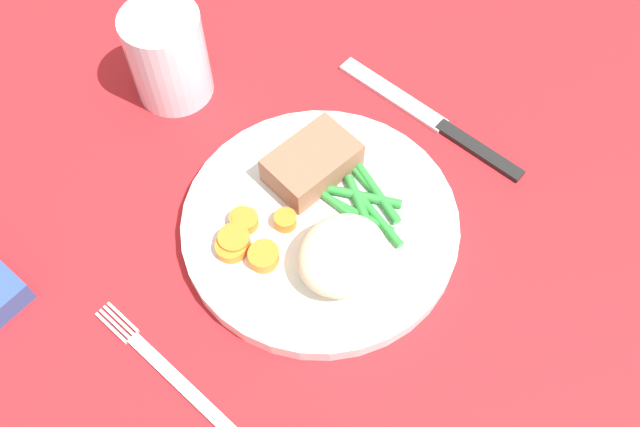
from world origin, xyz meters
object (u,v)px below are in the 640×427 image
dinner_plate (320,224)px  fork (174,377)px  knife (433,120)px  water_glass (171,60)px  meat_portion (312,163)px

dinner_plate → fork: 17.02cm
knife → dinner_plate: bearing=176.8°
fork → water_glass: 28.97cm
knife → water_glass: (-12.98, 20.98, 3.64)cm
water_glass → meat_portion: bearing=-88.4°
dinner_plate → knife: dinner_plate is taller
fork → knife: 32.64cm
dinner_plate → water_glass: (2.66, 20.70, 3.04)cm
knife → water_glass: water_glass is taller
fork → knife: (32.64, -0.03, -0.00)cm
meat_portion → water_glass: water_glass is taller
meat_portion → water_glass: bearing=91.6°
fork → meat_portion: bearing=12.9°
meat_portion → fork: (-20.15, -3.92, -2.80)cm
dinner_plate → knife: size_ratio=1.13×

